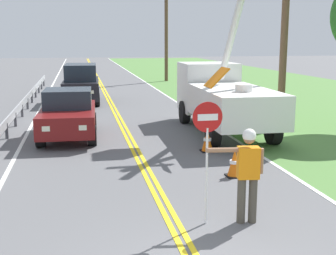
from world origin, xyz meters
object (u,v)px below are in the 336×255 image
at_px(traffic_cone_lead, 234,164).
at_px(flagger_worker, 248,170).
at_px(stop_sign_paddle, 207,136).
at_px(oncoming_suv_second, 81,83).
at_px(utility_pole_near, 285,13).
at_px(utility_pole_mid, 166,32).
at_px(traffic_cone_mid, 207,141).
at_px(oncoming_sedan_nearest, 68,114).
at_px(utility_bucket_truck, 221,93).

bearing_deg(traffic_cone_lead, flagger_worker, -105.17).
distance_m(stop_sign_paddle, traffic_cone_lead, 3.41).
relative_size(oncoming_suv_second, utility_pole_near, 0.56).
bearing_deg(utility_pole_mid, flagger_worker, -98.06).
height_order(utility_pole_mid, traffic_cone_mid, utility_pole_mid).
xyz_separation_m(oncoming_suv_second, traffic_cone_lead, (3.66, -14.30, -0.72)).
bearing_deg(flagger_worker, oncoming_suv_second, 99.59).
xyz_separation_m(stop_sign_paddle, utility_pole_mid, (4.85, 28.78, 2.27)).
bearing_deg(traffic_cone_lead, oncoming_suv_second, 104.35).
bearing_deg(stop_sign_paddle, traffic_cone_mid, 73.57).
xyz_separation_m(oncoming_suv_second, utility_pole_near, (7.55, -8.61, 3.33)).
distance_m(oncoming_sedan_nearest, traffic_cone_mid, 5.15).
height_order(flagger_worker, oncoming_suv_second, oncoming_suv_second).
bearing_deg(utility_pole_mid, stop_sign_paddle, -99.57).
xyz_separation_m(traffic_cone_lead, traffic_cone_mid, (0.05, 2.62, 0.00)).
xyz_separation_m(flagger_worker, oncoming_suv_second, (-2.89, 17.12, 0.01)).
bearing_deg(stop_sign_paddle, oncoming_suv_second, 97.14).
relative_size(oncoming_suv_second, traffic_cone_mid, 6.67).
height_order(oncoming_suv_second, traffic_cone_lead, oncoming_suv_second).
bearing_deg(utility_pole_mid, traffic_cone_mid, -97.96).
bearing_deg(stop_sign_paddle, utility_pole_near, 57.19).
bearing_deg(oncoming_sedan_nearest, utility_pole_near, 1.35).
distance_m(flagger_worker, utility_pole_mid, 29.32).
bearing_deg(traffic_cone_lead, utility_pole_mid, 82.72).
relative_size(oncoming_sedan_nearest, utility_pole_near, 0.50).
distance_m(flagger_worker, traffic_cone_mid, 5.55).
relative_size(utility_bucket_truck, utility_pole_mid, 0.90).
bearing_deg(traffic_cone_lead, oncoming_sedan_nearest, 127.31).
distance_m(oncoming_sedan_nearest, utility_pole_mid, 22.12).
height_order(flagger_worker, oncoming_sedan_nearest, flagger_worker).
bearing_deg(stop_sign_paddle, utility_pole_mid, 80.43).
distance_m(oncoming_suv_second, utility_pole_mid, 13.99).
xyz_separation_m(utility_bucket_truck, utility_pole_near, (2.43, 0.00, 2.96)).
relative_size(oncoming_suv_second, utility_pole_mid, 0.61).
bearing_deg(oncoming_sedan_nearest, traffic_cone_mid, -34.16).
bearing_deg(utility_bucket_truck, flagger_worker, -104.70).
height_order(flagger_worker, traffic_cone_lead, flagger_worker).
xyz_separation_m(utility_bucket_truck, traffic_cone_lead, (-1.47, -5.69, -1.09)).
bearing_deg(stop_sign_paddle, utility_bucket_truck, 70.40).
xyz_separation_m(oncoming_suv_second, utility_pole_mid, (6.99, 11.76, 2.92)).
bearing_deg(oncoming_sedan_nearest, flagger_worker, -67.61).
bearing_deg(utility_pole_near, utility_bucket_truck, -179.90).
relative_size(utility_bucket_truck, oncoming_sedan_nearest, 1.64).
xyz_separation_m(stop_sign_paddle, traffic_cone_lead, (1.53, 2.72, -1.37)).
bearing_deg(oncoming_suv_second, utility_pole_mid, 59.29).
distance_m(utility_pole_near, utility_pole_mid, 20.38).
distance_m(stop_sign_paddle, utility_pole_near, 10.36).
distance_m(utility_pole_near, traffic_cone_mid, 6.37).
relative_size(flagger_worker, stop_sign_paddle, 0.78).
height_order(oncoming_sedan_nearest, traffic_cone_mid, oncoming_sedan_nearest).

